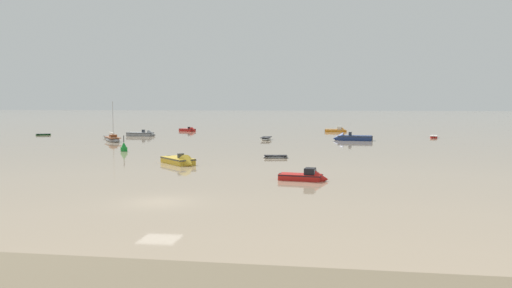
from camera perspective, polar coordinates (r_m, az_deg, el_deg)
ground_plane at (r=33.77m, az=-10.91°, el=-6.43°), size 800.00×800.00×0.00m
rowboat_moored_0 at (r=88.33m, az=1.16°, el=0.60°), size 1.57×4.52×0.71m
motorboat_moored_0 at (r=88.78m, az=10.51°, el=0.62°), size 6.87×2.95×2.29m
motorboat_moored_1 at (r=116.16m, az=-7.56°, el=1.54°), size 4.81×3.73×1.59m
motorboat_moored_2 at (r=101.11m, az=-12.56°, el=1.04°), size 5.91×2.29×1.98m
motorboat_moored_3 at (r=42.30m, az=5.88°, el=-3.81°), size 4.28×2.01×1.57m
motorboat_moored_4 at (r=114.29m, az=9.27°, el=1.51°), size 5.05×1.89×1.88m
sailboat_moored_0 at (r=88.58m, az=-15.92°, el=0.50°), size 5.26×6.25×7.05m
rowboat_moored_3 at (r=99.39m, az=19.48°, el=0.76°), size 2.15×3.94×0.59m
rowboat_moored_5 at (r=59.23m, az=2.23°, el=-1.47°), size 3.06×1.45×0.46m
rowboat_moored_6 at (r=109.69m, az=-22.94°, el=0.99°), size 3.10×2.12×0.47m
rowboat_moored_7 at (r=96.61m, az=-16.39°, el=0.72°), size 3.00×3.17×0.51m
motorboat_moored_5 at (r=53.51m, az=-8.45°, el=-2.04°), size 5.05×5.07×1.82m
channel_buoy at (r=69.86m, az=-14.73°, el=-0.41°), size 0.90×0.90×2.30m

